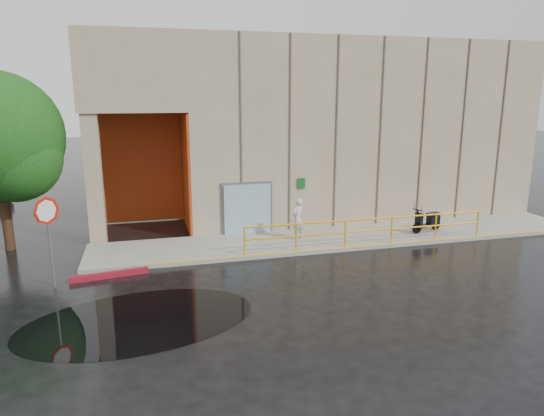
{
  "coord_description": "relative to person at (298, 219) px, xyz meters",
  "views": [
    {
      "loc": [
        -3.74,
        -12.79,
        5.62
      ],
      "look_at": [
        0.46,
        3.0,
        1.83
      ],
      "focal_mm": 32.0,
      "sensor_mm": 36.0,
      "label": 1
    }
  ],
  "objects": [
    {
      "name": "puddle",
      "position": [
        -6.01,
        -5.38,
        -0.96
      ],
      "size": [
        6.45,
        4.49,
        0.01
      ],
      "primitive_type": "cube",
      "rotation": [
        0.0,
        0.0,
        0.14
      ],
      "color": "black",
      "rests_on": "ground"
    },
    {
      "name": "ground",
      "position": [
        -1.91,
        -4.55,
        -0.97
      ],
      "size": [
        120.0,
        120.0,
        0.0
      ],
      "primitive_type": "plane",
      "color": "black",
      "rests_on": "ground"
    },
    {
      "name": "scooter",
      "position": [
        5.5,
        -0.34,
        -0.12
      ],
      "size": [
        1.61,
        0.91,
        1.21
      ],
      "rotation": [
        0.0,
        0.0,
        0.28
      ],
      "color": "black",
      "rests_on": "sidewalk"
    },
    {
      "name": "red_curb",
      "position": [
        -6.91,
        -2.05,
        -0.88
      ],
      "size": [
        2.4,
        0.54,
        0.18
      ],
      "primitive_type": "cube",
      "rotation": [
        0.0,
        0.0,
        0.15
      ],
      "color": "maroon",
      "rests_on": "ground"
    },
    {
      "name": "building",
      "position": [
        3.19,
        6.43,
        3.24
      ],
      "size": [
        20.0,
        10.17,
        8.0
      ],
      "color": "gray",
      "rests_on": "ground"
    },
    {
      "name": "tree_near",
      "position": [
        -10.52,
        1.86,
        3.06
      ],
      "size": [
        4.64,
        4.64,
        6.53
      ],
      "rotation": [
        0.0,
        0.0,
        0.08
      ],
      "color": "#301E10",
      "rests_on": "ground"
    },
    {
      "name": "person",
      "position": [
        0.0,
        0.0,
        0.0
      ],
      "size": [
        0.71,
        0.65,
        1.63
      ],
      "primitive_type": "imported",
      "rotation": [
        0.0,
        0.0,
        3.72
      ],
      "color": "silver",
      "rests_on": "sidewalk"
    },
    {
      "name": "guardrail",
      "position": [
        2.34,
        -1.4,
        -0.29
      ],
      "size": [
        9.56,
        0.06,
        1.03
      ],
      "color": "#EAA80C",
      "rests_on": "sidewalk"
    },
    {
      "name": "sidewalk",
      "position": [
        2.09,
        -0.05,
        -0.89
      ],
      "size": [
        20.0,
        3.0,
        0.15
      ],
      "primitive_type": "cube",
      "color": "gray",
      "rests_on": "ground"
    },
    {
      "name": "stop_sign",
      "position": [
        -8.47,
        -2.43,
        1.04
      ],
      "size": [
        0.6,
        0.64,
        2.79
      ],
      "rotation": [
        0.0,
        0.0,
        0.43
      ],
      "color": "slate",
      "rests_on": "ground"
    }
  ]
}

